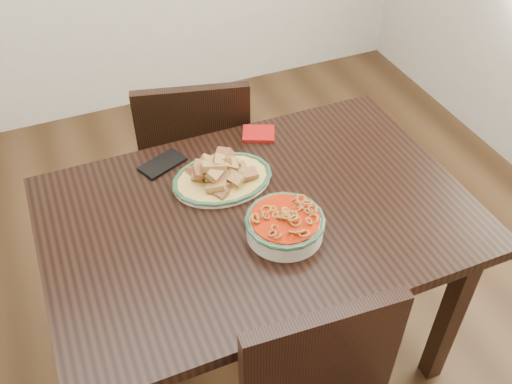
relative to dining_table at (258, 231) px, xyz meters
name	(u,v)px	position (x,y,z in m)	size (l,w,h in m)	color
floor	(235,325)	(-0.05, 0.13, -0.66)	(3.50, 3.50, 0.00)	#321F0F
dining_table	(258,231)	(0.00, 0.00, 0.00)	(1.29, 0.86, 0.75)	black
chair_far	(195,157)	(-0.01, 0.63, -0.16)	(0.51, 0.51, 0.89)	black
fish_plate	(222,171)	(-0.06, 0.17, 0.13)	(0.32, 0.25, 0.11)	beige
noodle_bowl	(285,223)	(0.03, -0.12, 0.13)	(0.23, 0.23, 0.08)	beige
smartphone	(163,164)	(-0.21, 0.32, 0.10)	(0.15, 0.08, 0.01)	black
napkin	(259,134)	(0.15, 0.35, 0.10)	(0.11, 0.09, 0.01)	#9D0F0B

